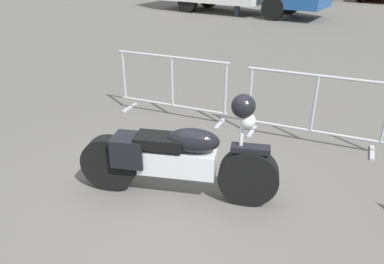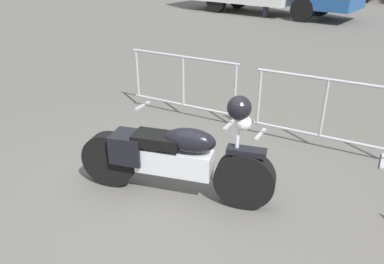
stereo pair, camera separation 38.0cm
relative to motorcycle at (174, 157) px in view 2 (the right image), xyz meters
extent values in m
plane|color=#54514C|center=(0.08, -0.28, -0.50)|extent=(120.00, 120.00, 0.00)
cylinder|color=black|center=(0.79, 0.21, -0.16)|extent=(0.70, 0.36, 0.68)
cylinder|color=black|center=(-0.79, -0.21, -0.16)|extent=(0.70, 0.36, 0.68)
cube|color=silver|center=(0.00, 0.00, -0.06)|extent=(0.92, 0.48, 0.30)
ellipsoid|color=black|center=(0.18, 0.05, 0.24)|extent=(0.64, 0.42, 0.27)
cube|color=black|center=(-0.18, -0.05, 0.20)|extent=(0.61, 0.43, 0.13)
cube|color=black|center=(-0.53, -0.14, 0.05)|extent=(0.46, 0.43, 0.34)
cube|color=black|center=(0.79, 0.21, 0.20)|extent=(0.45, 0.25, 0.06)
cylinder|color=silver|center=(0.69, 0.19, 0.34)|extent=(0.05, 0.05, 0.48)
sphere|color=silver|center=(0.74, 0.20, 0.53)|extent=(0.17, 0.17, 0.17)
sphere|color=black|center=(0.69, 0.19, 0.68)|extent=(0.25, 0.25, 0.25)
cylinder|color=#9EA0A5|center=(-1.17, 2.05, 0.55)|extent=(2.00, 0.13, 0.04)
cylinder|color=#9EA0A5|center=(-1.17, 2.05, -0.30)|extent=(2.00, 0.13, 0.04)
cylinder|color=#9EA0A5|center=(-2.12, 2.00, 0.13)|extent=(0.05, 0.05, 0.85)
cylinder|color=#9EA0A5|center=(-1.17, 2.05, 0.13)|extent=(0.05, 0.05, 0.85)
cylinder|color=#9EA0A5|center=(-0.22, 2.09, 0.13)|extent=(0.05, 0.05, 0.85)
cube|color=#9EA0A5|center=(-2.05, 2.01, -0.48)|extent=(0.08, 0.44, 0.03)
cube|color=#9EA0A5|center=(-0.29, 2.09, -0.48)|extent=(0.08, 0.44, 0.03)
cylinder|color=#9EA0A5|center=(1.17, 2.05, 0.55)|extent=(2.00, 0.13, 0.04)
cylinder|color=#9EA0A5|center=(1.17, 2.05, -0.30)|extent=(2.00, 0.13, 0.04)
cylinder|color=#9EA0A5|center=(0.22, 2.00, 0.13)|extent=(0.05, 0.05, 0.85)
cylinder|color=#9EA0A5|center=(1.17, 2.05, 0.13)|extent=(0.05, 0.05, 0.85)
cube|color=#9EA0A5|center=(0.29, 2.01, -0.48)|extent=(0.08, 0.44, 0.03)
cube|color=#9EA0A5|center=(2.05, 2.09, -0.48)|extent=(0.08, 0.44, 0.03)
cylinder|color=black|center=(-1.98, 14.61, -0.02)|extent=(0.99, 0.39, 0.96)
cylinder|color=black|center=(-2.21, 12.69, -0.02)|extent=(0.99, 0.39, 0.96)
cylinder|color=black|center=(-6.40, 13.20, -0.02)|extent=(0.99, 0.39, 0.96)
cylinder|color=#262838|center=(-3.89, 13.00, -0.07)|extent=(0.24, 0.24, 0.85)
camera|label=1|loc=(1.76, -3.25, 2.12)|focal=35.00mm
camera|label=2|loc=(2.10, -3.07, 2.12)|focal=35.00mm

